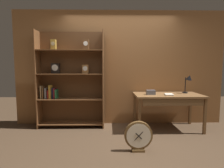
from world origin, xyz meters
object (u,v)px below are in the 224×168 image
at_px(toolbox_small, 151,92).
at_px(round_clock_large, 138,136).
at_px(bookshelf, 70,81).
at_px(workbench, 168,98).
at_px(open_repair_manual, 169,95).
at_px(desk_lamp, 188,80).

height_order(toolbox_small, round_clock_large, toolbox_small).
bearing_deg(toolbox_small, bookshelf, 171.68).
relative_size(bookshelf, workbench, 1.51).
xyz_separation_m(toolbox_small, open_repair_manual, (0.36, -0.09, -0.03)).
bearing_deg(bookshelf, round_clock_large, -42.82).
xyz_separation_m(bookshelf, round_clock_large, (1.32, -1.22, -0.78)).
xyz_separation_m(desk_lamp, round_clock_large, (-1.27, -1.13, -0.80)).
relative_size(open_repair_manual, round_clock_large, 0.45).
distance_m(workbench, toolbox_small, 0.39).
distance_m(desk_lamp, toolbox_small, 0.90).
bearing_deg(toolbox_small, workbench, 2.74).
bearing_deg(desk_lamp, workbench, -163.98).
bearing_deg(round_clock_large, workbench, 51.61).
distance_m(open_repair_manual, round_clock_large, 1.28).
bearing_deg(bookshelf, workbench, -6.40).
height_order(bookshelf, desk_lamp, bookshelf).
distance_m(bookshelf, open_repair_manual, 2.13).
bearing_deg(desk_lamp, open_repair_manual, -153.99).
relative_size(toolbox_small, open_repair_manual, 0.83).
relative_size(workbench, toolbox_small, 7.62).
bearing_deg(desk_lamp, round_clock_large, -138.37).
xyz_separation_m(bookshelf, open_repair_manual, (2.09, -0.34, -0.26)).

